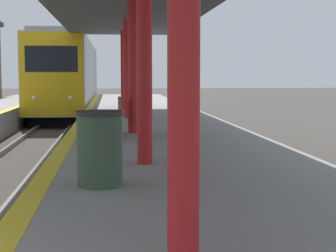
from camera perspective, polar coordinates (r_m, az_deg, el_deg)
name	(u,v)px	position (r m, az deg, el deg)	size (l,w,h in m)	color
train	(69,76)	(36.31, -9.98, 5.00)	(2.89, 21.89, 4.64)	black
trash_bin	(100,148)	(7.40, -6.96, -2.27)	(0.62, 0.62, 0.99)	#384C38
bench	(114,116)	(13.26, -5.46, 1.01)	(0.44, 1.65, 0.92)	brown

